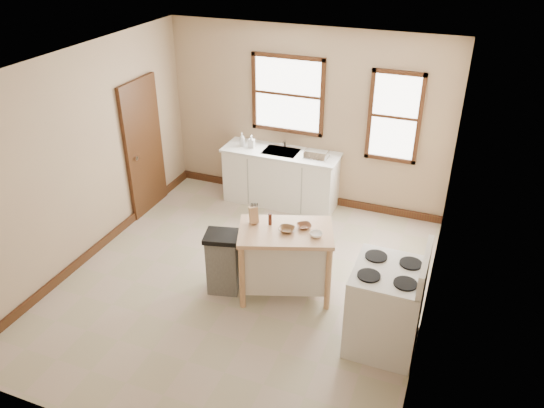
{
  "coord_description": "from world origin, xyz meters",
  "views": [
    {
      "loc": [
        2.35,
        -4.99,
        4.23
      ],
      "look_at": [
        0.25,
        0.4,
        1.01
      ],
      "focal_mm": 35.0,
      "sensor_mm": 36.0,
      "label": 1
    }
  ],
  "objects_px": {
    "bowl_b": "(304,226)",
    "gas_stove": "(386,298)",
    "soap_bottle_a": "(242,139)",
    "knife_block": "(254,216)",
    "trash_bin": "(223,262)",
    "pepper_grinder": "(270,219)",
    "kitchen_island": "(285,262)",
    "dish_rack": "(316,155)",
    "bowl_c": "(316,235)",
    "bowl_a": "(287,230)",
    "soap_bottle_b": "(252,141)"
  },
  "relations": [
    {
      "from": "dish_rack",
      "to": "bowl_a",
      "type": "xyz_separation_m",
      "value": [
        0.3,
        -2.16,
        -0.03
      ]
    },
    {
      "from": "bowl_b",
      "to": "trash_bin",
      "type": "height_order",
      "value": "bowl_b"
    },
    {
      "from": "kitchen_island",
      "to": "bowl_c",
      "type": "height_order",
      "value": "bowl_c"
    },
    {
      "from": "kitchen_island",
      "to": "bowl_a",
      "type": "bearing_deg",
      "value": -62.62
    },
    {
      "from": "soap_bottle_b",
      "to": "dish_rack",
      "type": "relative_size",
      "value": 0.56
    },
    {
      "from": "knife_block",
      "to": "bowl_c",
      "type": "bearing_deg",
      "value": -38.32
    },
    {
      "from": "soap_bottle_a",
      "to": "bowl_c",
      "type": "distance_m",
      "value": 2.87
    },
    {
      "from": "knife_block",
      "to": "bowl_a",
      "type": "relative_size",
      "value": 1.06
    },
    {
      "from": "soap_bottle_a",
      "to": "bowl_c",
      "type": "relative_size",
      "value": 1.44
    },
    {
      "from": "kitchen_island",
      "to": "gas_stove",
      "type": "distance_m",
      "value": 1.4
    },
    {
      "from": "soap_bottle_a",
      "to": "trash_bin",
      "type": "xyz_separation_m",
      "value": [
        0.79,
        -2.37,
        -0.62
      ]
    },
    {
      "from": "soap_bottle_a",
      "to": "dish_rack",
      "type": "distance_m",
      "value": 1.25
    },
    {
      "from": "bowl_c",
      "to": "gas_stove",
      "type": "xyz_separation_m",
      "value": [
        0.94,
        -0.45,
        -0.31
      ]
    },
    {
      "from": "gas_stove",
      "to": "soap_bottle_a",
      "type": "bearing_deg",
      "value": 137.41
    },
    {
      "from": "soap_bottle_b",
      "to": "bowl_b",
      "type": "height_order",
      "value": "soap_bottle_b"
    },
    {
      "from": "knife_block",
      "to": "bowl_c",
      "type": "xyz_separation_m",
      "value": [
        0.79,
        -0.02,
        -0.08
      ]
    },
    {
      "from": "bowl_b",
      "to": "gas_stove",
      "type": "bearing_deg",
      "value": -27.67
    },
    {
      "from": "soap_bottle_a",
      "to": "bowl_b",
      "type": "distance_m",
      "value": 2.64
    },
    {
      "from": "dish_rack",
      "to": "bowl_a",
      "type": "relative_size",
      "value": 1.91
    },
    {
      "from": "soap_bottle_a",
      "to": "gas_stove",
      "type": "relative_size",
      "value": 0.17
    },
    {
      "from": "kitchen_island",
      "to": "knife_block",
      "type": "xyz_separation_m",
      "value": [
        -0.42,
        0.02,
        0.56
      ]
    },
    {
      "from": "pepper_grinder",
      "to": "trash_bin",
      "type": "bearing_deg",
      "value": -151.51
    },
    {
      "from": "gas_stove",
      "to": "pepper_grinder",
      "type": "bearing_deg",
      "value": 161.53
    },
    {
      "from": "soap_bottle_a",
      "to": "knife_block",
      "type": "xyz_separation_m",
      "value": [
        1.1,
        -2.13,
        -0.02
      ]
    },
    {
      "from": "trash_bin",
      "to": "gas_stove",
      "type": "bearing_deg",
      "value": -20.15
    },
    {
      "from": "knife_block",
      "to": "soap_bottle_a",
      "type": "bearing_deg",
      "value": 80.7
    },
    {
      "from": "bowl_c",
      "to": "soap_bottle_a",
      "type": "bearing_deg",
      "value": 131.42
    },
    {
      "from": "soap_bottle_a",
      "to": "knife_block",
      "type": "relative_size",
      "value": 1.09
    },
    {
      "from": "knife_block",
      "to": "pepper_grinder",
      "type": "xyz_separation_m",
      "value": [
        0.2,
        0.03,
        -0.02
      ]
    },
    {
      "from": "soap_bottle_a",
      "to": "pepper_grinder",
      "type": "relative_size",
      "value": 1.46
    },
    {
      "from": "soap_bottle_a",
      "to": "bowl_c",
      "type": "xyz_separation_m",
      "value": [
        1.89,
        -2.15,
        -0.09
      ]
    },
    {
      "from": "soap_bottle_b",
      "to": "dish_rack",
      "type": "xyz_separation_m",
      "value": [
        1.08,
        -0.01,
        -0.06
      ]
    },
    {
      "from": "bowl_b",
      "to": "knife_block",
      "type": "bearing_deg",
      "value": -169.49
    },
    {
      "from": "kitchen_island",
      "to": "gas_stove",
      "type": "height_order",
      "value": "gas_stove"
    },
    {
      "from": "knife_block",
      "to": "trash_bin",
      "type": "relative_size",
      "value": 0.24
    },
    {
      "from": "soap_bottle_a",
      "to": "kitchen_island",
      "type": "distance_m",
      "value": 2.69
    },
    {
      "from": "soap_bottle_a",
      "to": "dish_rack",
      "type": "height_order",
      "value": "soap_bottle_a"
    },
    {
      "from": "dish_rack",
      "to": "bowl_c",
      "type": "distance_m",
      "value": 2.24
    },
    {
      "from": "bowl_a",
      "to": "gas_stove",
      "type": "bearing_deg",
      "value": -18.76
    },
    {
      "from": "knife_block",
      "to": "trash_bin",
      "type": "bearing_deg",
      "value": -178.84
    },
    {
      "from": "soap_bottle_b",
      "to": "kitchen_island",
      "type": "relative_size",
      "value": 0.18
    },
    {
      "from": "knife_block",
      "to": "gas_stove",
      "type": "bearing_deg",
      "value": -52.1
    },
    {
      "from": "dish_rack",
      "to": "bowl_b",
      "type": "relative_size",
      "value": 2.11
    },
    {
      "from": "dish_rack",
      "to": "soap_bottle_b",
      "type": "bearing_deg",
      "value": 178.05
    },
    {
      "from": "soap_bottle_b",
      "to": "bowl_b",
      "type": "bearing_deg",
      "value": -57.02
    },
    {
      "from": "pepper_grinder",
      "to": "trash_bin",
      "type": "distance_m",
      "value": 0.82
    },
    {
      "from": "soap_bottle_a",
      "to": "pepper_grinder",
      "type": "bearing_deg",
      "value": -76.87
    },
    {
      "from": "bowl_b",
      "to": "gas_stove",
      "type": "distance_m",
      "value": 1.3
    },
    {
      "from": "kitchen_island",
      "to": "trash_bin",
      "type": "relative_size",
      "value": 1.37
    },
    {
      "from": "dish_rack",
      "to": "trash_bin",
      "type": "distance_m",
      "value": 2.47
    }
  ]
}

